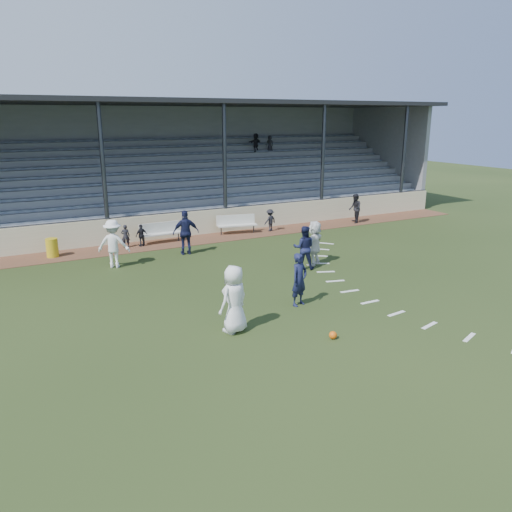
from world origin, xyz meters
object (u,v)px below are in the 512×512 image
Objects in this scene: player_navy_lead at (299,280)px; official at (355,208)px; trash_bin at (52,248)px; bench_right at (236,222)px; player_white_lead at (234,299)px; football at (333,335)px; bench_left at (160,231)px.

official is at bearing 26.36° from player_navy_lead.
official reaches higher than trash_bin.
bench_right is 1.07× the size of player_white_lead.
trash_bin is at bearing 115.33° from football.
football is 0.13× the size of official.
player_white_lead is 15.91m from official.
player_white_lead is (-1.23, -10.80, 0.37)m from bench_left.
player_white_lead reaches higher than trash_bin.
player_white_lead is at bearing 142.04° from football.
trash_bin is at bearing -92.17° from player_white_lead.
football is 2.85m from player_white_lead.
football is at bearing -64.67° from trash_bin.
official is at bearing -1.13° from trash_bin.
football is at bearing 120.87° from player_white_lead.
bench_right is 1.26× the size of official.
trash_bin is (-4.84, -0.31, -0.17)m from bench_left.
trash_bin is 3.69× the size of football.
football is (0.91, -12.47, -0.48)m from bench_left.
bench_right is 2.57× the size of trash_bin.
trash_bin is 0.49× the size of official.
player_navy_lead is (6.28, -9.60, 0.43)m from trash_bin.
player_navy_lead is at bearing -84.05° from bench_left.
bench_right is at bearing 2.40° from trash_bin.
player_white_lead is (-2.14, 1.67, 0.85)m from football.
bench_left is 0.99× the size of bench_right.
official is at bearing -161.46° from player_white_lead.
official is (11.01, -0.63, 0.25)m from bench_left.
player_navy_lead reaches higher than football.
football is at bearing -14.80° from official.
football is at bearing -119.54° from player_navy_lead.
official reaches higher than bench_right.
player_white_lead is (-5.23, -10.85, 0.37)m from bench_right.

